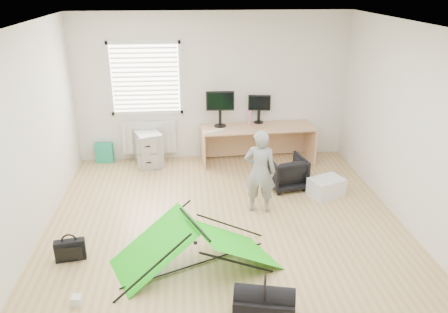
{
  "coord_description": "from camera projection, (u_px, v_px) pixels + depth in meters",
  "views": [
    {
      "loc": [
        -0.5,
        -5.1,
        3.23
      ],
      "look_at": [
        0.0,
        0.4,
        0.95
      ],
      "focal_mm": 35.0,
      "sensor_mm": 36.0,
      "label": 1
    }
  ],
  "objects": [
    {
      "name": "ground",
      "position": [
        227.0,
        232.0,
        5.97
      ],
      "size": [
        5.5,
        5.5,
        0.0
      ],
      "primitive_type": "plane",
      "color": "tan",
      "rests_on": "ground"
    },
    {
      "name": "back_wall",
      "position": [
        212.0,
        88.0,
        7.99
      ],
      "size": [
        5.0,
        0.02,
        2.7
      ],
      "primitive_type": "cube",
      "color": "silver",
      "rests_on": "ground"
    },
    {
      "name": "window",
      "position": [
        145.0,
        79.0,
        7.78
      ],
      "size": [
        1.2,
        0.06,
        1.2
      ],
      "primitive_type": "cube",
      "color": "silver",
      "rests_on": "back_wall"
    },
    {
      "name": "radiator",
      "position": [
        149.0,
        137.0,
        8.16
      ],
      "size": [
        1.0,
        0.12,
        0.6
      ],
      "primitive_type": "cube",
      "color": "silver",
      "rests_on": "back_wall"
    },
    {
      "name": "desk",
      "position": [
        257.0,
        145.0,
        8.09
      ],
      "size": [
        2.08,
        0.75,
        0.7
      ],
      "primitive_type": "cube",
      "rotation": [
        0.0,
        0.0,
        0.05
      ],
      "color": "tan",
      "rests_on": "ground"
    },
    {
      "name": "filing_cabinet",
      "position": [
        149.0,
        149.0,
        7.99
      ],
      "size": [
        0.57,
        0.65,
        0.63
      ],
      "primitive_type": "cube",
      "rotation": [
        0.0,
        0.0,
        0.35
      ],
      "color": "#A1A5A7",
      "rests_on": "ground"
    },
    {
      "name": "monitor_left",
      "position": [
        220.0,
        114.0,
        7.89
      ],
      "size": [
        0.51,
        0.13,
        0.48
      ],
      "primitive_type": "cube",
      "rotation": [
        0.0,
        0.0,
        -0.05
      ],
      "color": "black",
      "rests_on": "desk"
    },
    {
      "name": "monitor_right",
      "position": [
        259.0,
        113.0,
        8.1
      ],
      "size": [
        0.42,
        0.15,
        0.39
      ],
      "primitive_type": "cube",
      "rotation": [
        0.0,
        0.0,
        -0.14
      ],
      "color": "black",
      "rests_on": "desk"
    },
    {
      "name": "keyboard",
      "position": [
        213.0,
        131.0,
        7.7
      ],
      "size": [
        0.42,
        0.29,
        0.02
      ],
      "primitive_type": "cube",
      "rotation": [
        0.0,
        0.0,
        0.42
      ],
      "color": "beige",
      "rests_on": "desk"
    },
    {
      "name": "thermos",
      "position": [
        250.0,
        118.0,
        8.03
      ],
      "size": [
        0.08,
        0.08,
        0.26
      ],
      "primitive_type": "cylinder",
      "rotation": [
        0.0,
        0.0,
        0.11
      ],
      "color": "#CE7393",
      "rests_on": "desk"
    },
    {
      "name": "office_chair",
      "position": [
        286.0,
        172.0,
        7.14
      ],
      "size": [
        0.68,
        0.69,
        0.54
      ],
      "primitive_type": "imported",
      "rotation": [
        0.0,
        0.0,
        3.35
      ],
      "color": "black",
      "rests_on": "ground"
    },
    {
      "name": "person",
      "position": [
        260.0,
        172.0,
        6.29
      ],
      "size": [
        0.52,
        0.4,
        1.26
      ],
      "primitive_type": "imported",
      "rotation": [
        0.0,
        0.0,
        2.92
      ],
      "color": "gray",
      "rests_on": "ground"
    },
    {
      "name": "kite",
      "position": [
        195.0,
        245.0,
        5.16
      ],
      "size": [
        2.05,
        1.5,
        0.58
      ],
      "primitive_type": null,
      "rotation": [
        0.0,
        0.0,
        0.41
      ],
      "color": "#1CD714",
      "rests_on": "ground"
    },
    {
      "name": "storage_crate",
      "position": [
        326.0,
        187.0,
        6.91
      ],
      "size": [
        0.62,
        0.53,
        0.29
      ],
      "primitive_type": "cube",
      "rotation": [
        0.0,
        0.0,
        0.39
      ],
      "color": "silver",
      "rests_on": "ground"
    },
    {
      "name": "tote_bag",
      "position": [
        105.0,
        153.0,
        8.15
      ],
      "size": [
        0.33,
        0.16,
        0.38
      ],
      "primitive_type": "cube",
      "rotation": [
        0.0,
        0.0,
        -0.07
      ],
      "color": "#1F9B6F",
      "rests_on": "ground"
    },
    {
      "name": "laptop_bag",
      "position": [
        70.0,
        250.0,
        5.34
      ],
      "size": [
        0.37,
        0.17,
        0.27
      ],
      "primitive_type": "cube",
      "rotation": [
        0.0,
        0.0,
        0.17
      ],
      "color": "black",
      "rests_on": "ground"
    },
    {
      "name": "white_box",
      "position": [
        77.0,
        300.0,
        4.63
      ],
      "size": [
        0.12,
        0.12,
        0.1
      ],
      "primitive_type": "cube",
      "rotation": [
        0.0,
        0.0,
        -0.12
      ],
      "color": "silver",
      "rests_on": "ground"
    },
    {
      "name": "duffel_bag",
      "position": [
        264.0,
        307.0,
        4.42
      ],
      "size": [
        0.67,
        0.44,
        0.27
      ],
      "primitive_type": "cube",
      "rotation": [
        0.0,
        0.0,
        -0.23
      ],
      "color": "black",
      "rests_on": "ground"
    }
  ]
}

